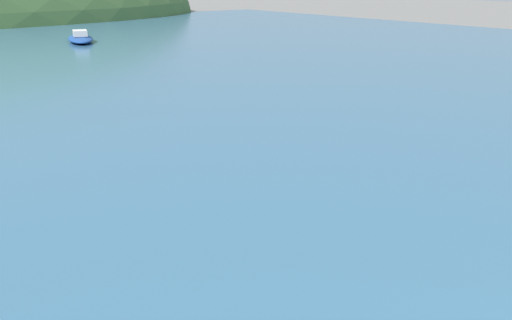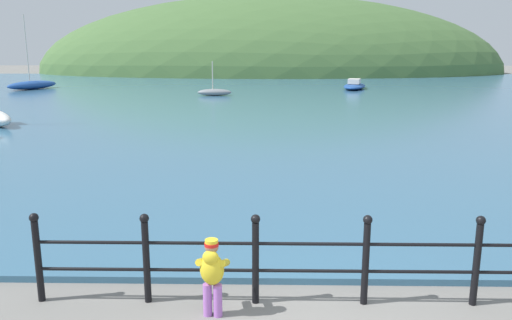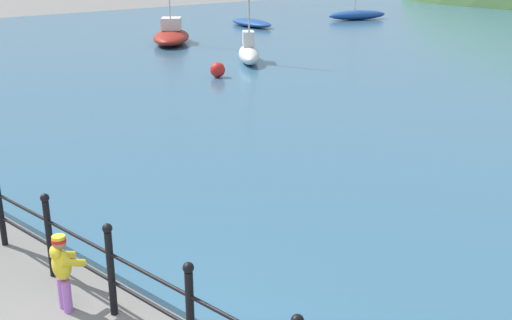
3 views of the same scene
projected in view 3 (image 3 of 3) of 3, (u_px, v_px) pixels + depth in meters
iron_railing at (148, 287)px, 6.68m from camera, size 7.17×0.12×1.21m
child_in_coat at (62, 266)px, 7.24m from camera, size 0.41×0.40×1.00m
boat_twin_mast at (357, 15)px, 43.15m from camera, size 3.18×4.85×5.81m
boat_white_sailboat at (171, 35)px, 30.57m from camera, size 4.75×4.72×6.09m
boat_green_fishing at (251, 22)px, 38.76m from camera, size 4.87×3.05×5.55m
boat_red_dinghy at (249, 52)px, 24.84m from camera, size 3.07×2.99×4.46m
mooring_buoy at (218, 70)px, 21.67m from camera, size 0.55×0.55×0.55m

